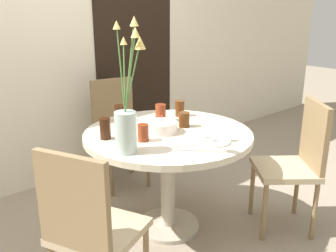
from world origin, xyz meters
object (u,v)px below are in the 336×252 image
Objects in this scene: drink_glass_4 at (184,120)px; chair_right_flank at (89,225)px; chair_left_flank at (118,125)px; drink_glass_2 at (105,129)px; drink_glass_5 at (143,133)px; side_plate at (212,141)px; chair_near_front at (297,158)px; birthday_cake at (162,127)px; drink_glass_0 at (180,108)px; drink_glass_3 at (161,113)px; flower_vase at (127,117)px; drink_glass_1 at (120,113)px.

chair_right_flank is at bearing -159.25° from drink_glass_4.
chair_left_flank is 6.86× the size of drink_glass_2.
drink_glass_5 is (0.58, 0.33, 0.25)m from chair_right_flank.
drink_glass_5 is at bearing -84.50° from chair_right_flank.
chair_left_flank is 1.23m from side_plate.
chair_near_front is 6.86× the size of drink_glass_2.
drink_glass_4 is 0.96× the size of drink_glass_5.
drink_glass_4 is at bearing 6.07° from drink_glass_5.
chair_left_flank is 4.61× the size of birthday_cake.
chair_right_flank is at bearing -117.52° from chair_left_flank.
side_plate is at bearing -83.42° from chair_left_flank.
drink_glass_0 is 0.20m from drink_glass_3.
chair_near_front is at bearing -121.78° from chair_right_flank.
chair_left_flank is 0.71m from drink_glass_0.
drink_glass_4 is at bearing 13.18° from flower_vase.
chair_right_flank is 1.09m from drink_glass_1.
chair_left_flank is 1.24× the size of flower_vase.
flower_vase reaches higher than birthday_cake.
chair_near_front is 8.69× the size of drink_glass_5.
chair_right_flank is 6.86× the size of drink_glass_2.
birthday_cake reaches higher than drink_glass_5.
chair_right_flank reaches higher than drink_glass_2.
drink_glass_0 and drink_glass_1 have the same top height.
flower_vase is at bearing -95.42° from drink_glass_2.
chair_near_front is at bearing -34.04° from drink_glass_2.
drink_glass_1 reaches higher than drink_glass_4.
birthday_cake is 0.92× the size of side_plate.
chair_near_front is at bearing -65.19° from drink_glass_0.
chair_right_flank is at bearing -154.07° from birthday_cake.
chair_near_front is 7.39× the size of drink_glass_3.
drink_glass_1 is at bearing -109.98° from chair_left_flank.
drink_glass_1 is (-0.27, -0.45, 0.26)m from chair_left_flank.
drink_glass_5 is (-0.39, -0.04, 0.00)m from drink_glass_4.
side_plate is at bearing -76.62° from drink_glass_1.
drink_glass_5 is at bearing -102.91° from chair_left_flank.
drink_glass_2 reaches higher than side_plate.
chair_right_flank is 4.23× the size of side_plate.
birthday_cake is 1.60× the size of drink_glass_3.
drink_glass_5 is at bearing -165.14° from birthday_cake.
chair_near_front reaches higher than drink_glass_0.
chair_near_front is at bearing -39.27° from birthday_cake.
drink_glass_2 reaches higher than drink_glass_3.
side_plate is 0.35m from drink_glass_4.
drink_glass_3 is (-0.20, -0.01, 0.00)m from drink_glass_0.
drink_glass_2 is at bearing -137.25° from drink_glass_1.
flower_vase is 0.31m from drink_glass_2.
chair_left_flank is 1.23m from flower_vase.
chair_near_front is 0.69m from side_plate.
chair_left_flank is at bearing 102.51° from drink_glass_0.
chair_near_front is 7.84× the size of drink_glass_1.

